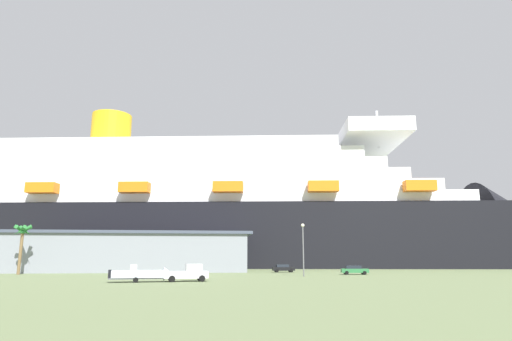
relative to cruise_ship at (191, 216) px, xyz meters
name	(u,v)px	position (x,y,z in m)	size (l,w,h in m)	color
ground_plane	(218,270)	(10.06, -29.16, -15.44)	(600.00, 600.00, 0.00)	#66754C
cruise_ship	(191,216)	(0.00, 0.00, 0.00)	(219.78, 48.69, 54.25)	black
terminal_building	(121,252)	(-11.41, -34.00, -11.29)	(58.18, 28.99, 8.24)	gray
pickup_truck	(188,273)	(8.45, -74.66, -14.39)	(5.91, 3.26, 2.20)	silver
small_boat_on_trailer	(144,274)	(3.18, -75.89, -14.48)	(8.88, 3.43, 2.15)	#595960
palm_tree	(22,234)	(-24.46, -51.60, -8.32)	(3.48, 3.36, 8.91)	brown
street_lamp	(303,242)	(25.37, -61.25, -9.98)	(0.56, 0.56, 8.44)	slate
parked_car_black_coupe	(283,268)	(23.94, -42.16, -14.60)	(4.59, 2.35, 1.58)	black
parked_car_white_van	(14,269)	(-28.65, -44.89, -14.61)	(4.49, 2.16, 1.58)	white
parked_car_green_wagon	(354,270)	(35.49, -54.01, -14.60)	(4.88, 2.41, 1.58)	#2D723F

